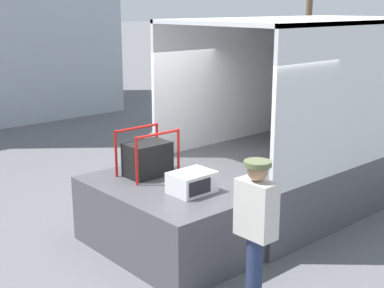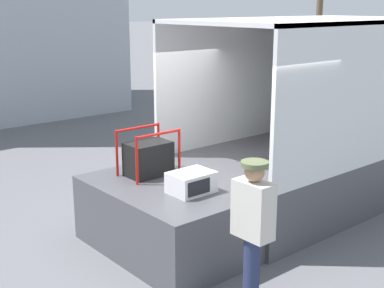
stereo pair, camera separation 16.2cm
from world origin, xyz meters
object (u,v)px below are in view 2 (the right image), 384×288
Objects in this scene: portable_generator at (150,158)px; worker_person at (253,219)px; microwave at (191,182)px; box_truck at (362,130)px.

worker_person reaches higher than portable_generator.
microwave is 0.33× the size of worker_person.
box_truck is 4.03× the size of worker_person.
microwave is at bearing 81.15° from worker_person.
box_truck reaches higher than portable_generator.
box_truck is 12.15× the size of microwave.
portable_generator is at bearing 88.33° from microwave.
box_truck is at bearing 5.47° from microwave.
microwave is at bearing -174.53° from box_truck.
box_truck reaches higher than microwave.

